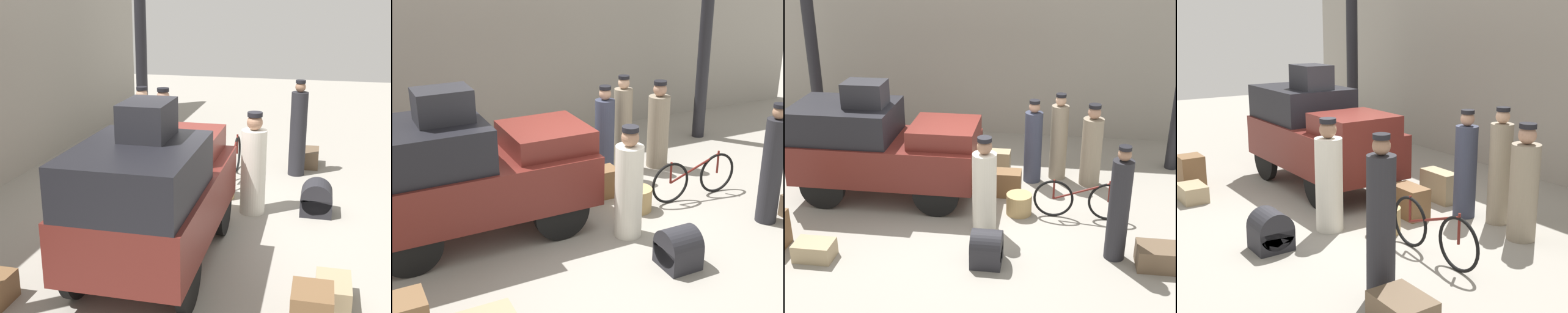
# 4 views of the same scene
# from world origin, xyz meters

# --- Properties ---
(ground_plane) EXTENTS (30.00, 30.00, 0.00)m
(ground_plane) POSITION_xyz_m (0.00, 0.00, 0.00)
(ground_plane) COLOR gray
(station_building_facade) EXTENTS (16.00, 0.15, 4.50)m
(station_building_facade) POSITION_xyz_m (0.00, 4.08, 2.25)
(station_building_facade) COLOR gray
(station_building_facade) RESTS_ON ground
(canopy_pillar_right) EXTENTS (0.26, 0.26, 3.74)m
(canopy_pillar_right) POSITION_xyz_m (4.04, 2.39, 1.87)
(canopy_pillar_right) COLOR black
(canopy_pillar_right) RESTS_ON ground
(truck) EXTENTS (3.40, 1.51, 1.80)m
(truck) POSITION_xyz_m (-1.68, 0.29, 1.01)
(truck) COLOR black
(truck) RESTS_ON ground
(bicycle) EXTENTS (1.66, 0.04, 0.75)m
(bicycle) POSITION_xyz_m (2.03, -0.11, 0.36)
(bicycle) COLOR black
(bicycle) RESTS_ON ground
(wicker_basket) EXTENTS (0.46, 0.46, 0.38)m
(wicker_basket) POSITION_xyz_m (0.95, -0.09, 0.19)
(wicker_basket) COLOR tan
(wicker_basket) RESTS_ON ground
(porter_lifting_near_truck) EXTENTS (0.34, 0.34, 1.79)m
(porter_lifting_near_truck) POSITION_xyz_m (1.61, 1.56, 0.83)
(porter_lifting_near_truck) COLOR gray
(porter_lifting_near_truck) RESTS_ON ground
(porter_carrying_trunk) EXTENTS (0.41, 0.41, 1.67)m
(porter_carrying_trunk) POSITION_xyz_m (2.26, 1.34, 0.76)
(porter_carrying_trunk) COLOR gray
(porter_carrying_trunk) RESTS_ON ground
(porter_standing_middle) EXTENTS (0.32, 0.32, 1.88)m
(porter_standing_middle) POSITION_xyz_m (2.53, -1.30, 0.87)
(porter_standing_middle) COLOR #232328
(porter_standing_middle) RESTS_ON ground
(conductor_in_dark_uniform) EXTENTS (0.40, 0.40, 1.68)m
(conductor_in_dark_uniform) POSITION_xyz_m (0.40, -0.71, 0.76)
(conductor_in_dark_uniform) COLOR silver
(conductor_in_dark_uniform) RESTS_ON ground
(porter_with_bicycle) EXTENTS (0.35, 0.35, 1.71)m
(porter_with_bicycle) POSITION_xyz_m (1.11, 1.34, 0.79)
(porter_with_bicycle) COLOR #33384C
(porter_with_bicycle) RESTS_ON ground
(trunk_barrel_dark) EXTENTS (0.47, 0.50, 0.56)m
(trunk_barrel_dark) POSITION_xyz_m (0.57, -1.73, 0.25)
(trunk_barrel_dark) COLOR #232328
(trunk_barrel_dark) RESTS_ON ground
(trunk_wicker_pale) EXTENTS (0.68, 0.31, 0.53)m
(trunk_wicker_pale) POSITION_xyz_m (0.30, 1.53, 0.26)
(trunk_wicker_pale) COLOR #9E8966
(trunk_wicker_pale) RESTS_ON ground
(suitcase_tan_flat) EXTENTS (0.62, 0.37, 0.49)m
(suitcase_tan_flat) POSITION_xyz_m (0.62, 0.62, 0.25)
(suitcase_tan_flat) COLOR brown
(suitcase_tan_flat) RESTS_ON ground
(trunk_on_truck_roof) EXTENTS (0.74, 0.55, 0.44)m
(trunk_on_truck_roof) POSITION_xyz_m (-1.91, 0.29, 2.02)
(trunk_on_truck_roof) COLOR #232328
(trunk_on_truck_roof) RESTS_ON truck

